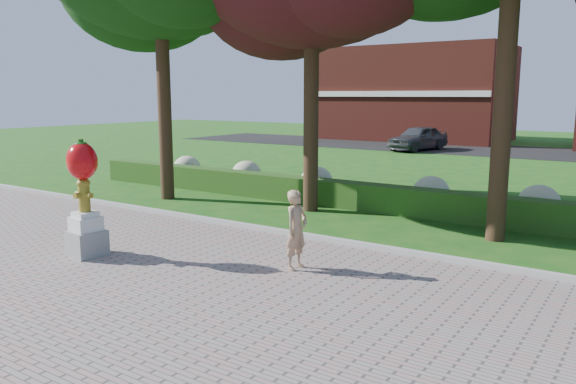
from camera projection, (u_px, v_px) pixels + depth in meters
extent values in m
plane|color=#145215|center=(236.00, 274.00, 10.86)|extent=(100.00, 100.00, 0.00)
cube|color=gray|center=(48.00, 350.00, 7.59)|extent=(40.00, 14.00, 0.04)
cube|color=#ADADA5|center=(316.00, 238.00, 13.30)|extent=(40.00, 0.18, 0.15)
cube|color=#204513|center=(386.00, 199.00, 16.52)|extent=(24.00, 0.70, 0.80)
ellipsoid|color=#B9BE91|center=(187.00, 168.00, 22.26)|extent=(1.10, 1.10, 0.99)
ellipsoid|color=#B9BE91|center=(247.00, 174.00, 20.61)|extent=(1.10, 1.10, 0.99)
ellipsoid|color=#B9BE91|center=(316.00, 181.00, 18.96)|extent=(1.10, 1.10, 0.99)
ellipsoid|color=#B9BE91|center=(431.00, 192.00, 16.76)|extent=(1.10, 1.10, 0.99)
ellipsoid|color=#B9BE91|center=(539.00, 203.00, 15.11)|extent=(1.10, 1.10, 0.99)
cube|color=black|center=(531.00, 152.00, 33.75)|extent=(50.00, 8.00, 0.02)
cube|color=maroon|center=(412.00, 94.00, 43.56)|extent=(14.00, 8.00, 7.00)
cylinder|color=black|center=(164.00, 97.00, 18.23)|extent=(0.44, 0.44, 6.72)
cylinder|color=black|center=(311.00, 107.00, 16.34)|extent=(0.44, 0.44, 6.16)
cylinder|color=black|center=(505.00, 85.00, 12.81)|extent=(0.44, 0.44, 7.28)
cube|color=gray|center=(87.00, 243.00, 11.94)|extent=(0.76, 0.76, 0.54)
cube|color=silver|center=(86.00, 224.00, 11.87)|extent=(0.61, 0.61, 0.30)
cube|color=silver|center=(85.00, 214.00, 11.84)|extent=(0.49, 0.49, 0.11)
cylinder|color=olive|center=(84.00, 197.00, 11.78)|extent=(0.24, 0.24, 0.61)
ellipsoid|color=olive|center=(83.00, 183.00, 11.72)|extent=(0.28, 0.28, 0.20)
cylinder|color=olive|center=(79.00, 194.00, 11.86)|extent=(0.13, 0.12, 0.12)
cylinder|color=olive|center=(89.00, 195.00, 11.67)|extent=(0.13, 0.12, 0.12)
cylinder|color=olive|center=(77.00, 196.00, 11.63)|extent=(0.13, 0.13, 0.13)
cylinder|color=olive|center=(83.00, 179.00, 11.71)|extent=(0.09, 0.09, 0.05)
ellipsoid|color=#BE0A0D|center=(82.00, 161.00, 11.64)|extent=(0.68, 0.61, 0.79)
ellipsoid|color=#BE0A0D|center=(76.00, 161.00, 11.75)|extent=(0.33, 0.33, 0.50)
ellipsoid|color=#BE0A0D|center=(88.00, 163.00, 11.54)|extent=(0.33, 0.33, 0.50)
cylinder|color=#1B5212|center=(81.00, 142.00, 11.58)|extent=(0.11, 0.11, 0.13)
ellipsoid|color=#1B5212|center=(81.00, 144.00, 11.58)|extent=(0.26, 0.26, 0.09)
imported|color=tan|center=(296.00, 230.00, 10.94)|extent=(0.40, 0.59, 1.57)
imported|color=#3C3E43|center=(418.00, 138.00, 34.86)|extent=(2.85, 4.81, 1.53)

